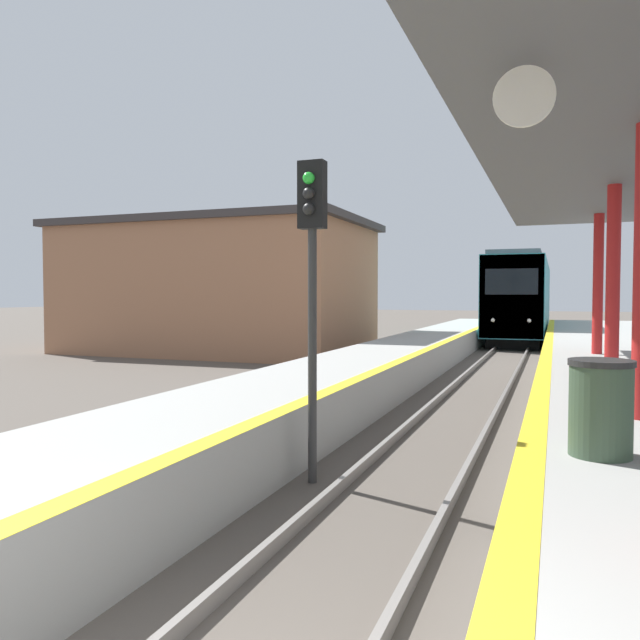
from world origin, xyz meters
name	(u,v)px	position (x,y,z in m)	size (l,w,h in m)	color
train	(523,298)	(0.00, 37.15, 2.35)	(2.82, 21.15, 4.62)	black
signal_near	(312,259)	(-1.20, 5.56, 3.04)	(0.36, 0.31, 4.34)	#2D2D2D
station_canopy	(628,162)	(2.92, 9.06, 4.71)	(4.52, 18.90, 3.98)	red
trash_bin	(601,408)	(2.30, 4.49, 1.44)	(0.63, 0.63, 0.96)	#384C38
station_building	(218,287)	(-12.32, 22.30, 2.90)	(13.35, 7.93, 5.77)	#9E6B4C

